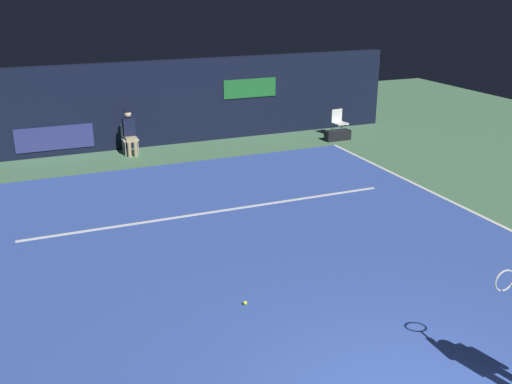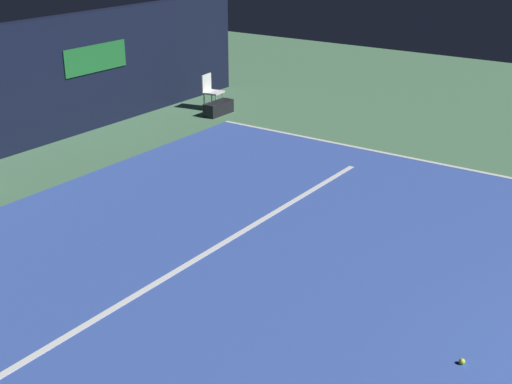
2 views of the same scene
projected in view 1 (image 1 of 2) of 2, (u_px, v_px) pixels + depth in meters
ground_plane at (251, 250)px, 11.24m from camera, size 32.46×32.46×0.00m
court_surface at (251, 250)px, 11.24m from camera, size 10.67×12.07×0.01m
line_sideline_left at (469, 210)px, 13.15m from camera, size 0.10×12.07×0.01m
line_service at (215, 212)px, 13.07m from camera, size 8.33×0.10×0.01m
back_wall at (149, 104)px, 18.00m from camera, size 16.38×0.33×2.60m
line_judge_on_chair at (130, 132)px, 17.20m from camera, size 0.45×0.54×1.32m
courtside_chair_near at (339, 121)px, 19.37m from camera, size 0.49×0.47×0.88m
tennis_ball at (245, 303)px, 9.31m from camera, size 0.07×0.07×0.07m
equipment_bag at (338, 135)px, 18.98m from camera, size 0.84×0.32×0.32m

